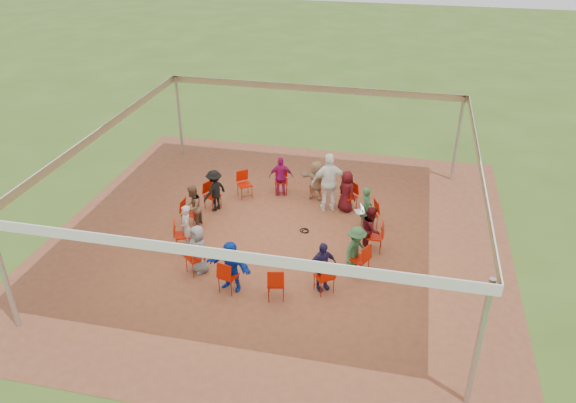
% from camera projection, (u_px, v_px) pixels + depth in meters
% --- Properties ---
extents(ground, '(80.00, 80.00, 0.00)m').
position_uv_depth(ground, '(279.00, 238.00, 16.30)').
color(ground, '#38581B').
rests_on(ground, ground).
extents(dirt_patch, '(13.00, 13.00, 0.00)m').
position_uv_depth(dirt_patch, '(279.00, 238.00, 16.30)').
color(dirt_patch, brown).
rests_on(dirt_patch, ground).
extents(tent, '(10.33, 10.33, 3.00)m').
position_uv_depth(tent, '(278.00, 164.00, 15.15)').
color(tent, '#B2B2B7').
rests_on(tent, ground).
extents(chair_0, '(0.58, 0.57, 0.90)m').
position_uv_depth(chair_0, '(370.00, 214.00, 16.59)').
color(chair_0, '#AA1100').
rests_on(chair_0, ground).
extents(chair_1, '(0.60, 0.61, 0.90)m').
position_uv_depth(chair_1, '(349.00, 197.00, 17.55)').
color(chair_1, '#AA1100').
rests_on(chair_1, ground).
extents(chair_2, '(0.51, 0.53, 0.90)m').
position_uv_depth(chair_2, '(318.00, 185.00, 18.23)').
color(chair_2, '#AA1100').
rests_on(chair_2, ground).
extents(chair_3, '(0.50, 0.52, 0.90)m').
position_uv_depth(chair_3, '(281.00, 181.00, 18.48)').
color(chair_3, '#AA1100').
rests_on(chair_3, ground).
extents(chair_4, '(0.60, 0.60, 0.90)m').
position_uv_depth(chair_4, '(245.00, 185.00, 18.26)').
color(chair_4, '#AA1100').
rests_on(chair_4, ground).
extents(chair_5, '(0.58, 0.57, 0.90)m').
position_uv_depth(chair_5, '(212.00, 196.00, 17.60)').
color(chair_5, '#AA1100').
rests_on(chair_5, ground).
extents(chair_6, '(0.45, 0.43, 0.90)m').
position_uv_depth(chair_6, '(190.00, 213.00, 16.65)').
color(chair_6, '#AA1100').
rests_on(chair_6, ground).
extents(chair_7, '(0.58, 0.57, 0.90)m').
position_uv_depth(chair_7, '(183.00, 235.00, 15.58)').
color(chair_7, '#AA1100').
rests_on(chair_7, ground).
extents(chair_8, '(0.60, 0.61, 0.90)m').
position_uv_depth(chair_8, '(195.00, 258.00, 14.62)').
color(chair_8, '#AA1100').
rests_on(chair_8, ground).
extents(chair_9, '(0.51, 0.53, 0.90)m').
position_uv_depth(chair_9, '(229.00, 276.00, 13.94)').
color(chair_9, '#AA1100').
rests_on(chair_9, ground).
extents(chair_10, '(0.50, 0.52, 0.90)m').
position_uv_depth(chair_10, '(276.00, 283.00, 13.69)').
color(chair_10, '#AA1100').
rests_on(chair_10, ground).
extents(chair_11, '(0.60, 0.60, 0.90)m').
position_uv_depth(chair_11, '(324.00, 277.00, 13.91)').
color(chair_11, '#AA1100').
rests_on(chair_11, ground).
extents(chair_12, '(0.58, 0.57, 0.90)m').
position_uv_depth(chair_12, '(360.00, 259.00, 14.57)').
color(chair_12, '#AA1100').
rests_on(chair_12, ground).
extents(chair_13, '(0.45, 0.43, 0.90)m').
position_uv_depth(chair_13, '(375.00, 237.00, 15.52)').
color(chair_13, '#AA1100').
rests_on(chair_13, ground).
extents(person_seated_0, '(0.50, 0.58, 1.35)m').
position_uv_depth(person_seated_0, '(366.00, 208.00, 16.45)').
color(person_seated_0, '#295230').
rests_on(person_seated_0, ground).
extents(person_seated_1, '(0.75, 0.71, 1.35)m').
position_uv_depth(person_seated_1, '(346.00, 191.00, 17.38)').
color(person_seated_1, '#400A0F').
rests_on(person_seated_1, ground).
extents(person_seated_2, '(1.33, 0.75, 1.35)m').
position_uv_depth(person_seated_2, '(316.00, 180.00, 18.02)').
color(person_seated_2, tan).
rests_on(person_seated_2, ground).
extents(person_seated_3, '(0.86, 0.56, 1.35)m').
position_uv_depth(person_seated_3, '(281.00, 177.00, 18.26)').
color(person_seated_3, '#970F59').
rests_on(person_seated_3, ground).
extents(person_seated_4, '(0.78, 0.97, 1.35)m').
position_uv_depth(person_seated_4, '(215.00, 190.00, 17.42)').
color(person_seated_4, black).
rests_on(person_seated_4, ground).
extents(person_seated_5, '(0.39, 0.66, 1.35)m').
position_uv_depth(person_seated_5, '(193.00, 207.00, 16.51)').
color(person_seated_5, brown).
rests_on(person_seated_5, ground).
extents(person_seated_6, '(0.50, 0.58, 1.35)m').
position_uv_depth(person_seated_6, '(186.00, 228.00, 15.49)').
color(person_seated_6, '#A39E92').
rests_on(person_seated_6, ground).
extents(person_seated_7, '(0.75, 0.71, 1.35)m').
position_uv_depth(person_seated_7, '(199.00, 249.00, 14.57)').
color(person_seated_7, slate).
rests_on(person_seated_7, ground).
extents(person_seated_8, '(1.33, 0.75, 1.35)m').
position_uv_depth(person_seated_8, '(231.00, 266.00, 13.92)').
color(person_seated_8, '#0D35AC').
rests_on(person_seated_8, ground).
extents(person_seated_9, '(0.88, 0.81, 1.35)m').
position_uv_depth(person_seated_9, '(322.00, 266.00, 13.90)').
color(person_seated_9, '#221B46').
rests_on(person_seated_9, ground).
extents(person_seated_10, '(0.78, 0.97, 1.35)m').
position_uv_depth(person_seated_10, '(356.00, 250.00, 14.52)').
color(person_seated_10, '#295230').
rests_on(person_seated_10, ground).
extents(person_seated_11, '(0.39, 0.66, 1.35)m').
position_uv_depth(person_seated_11, '(371.00, 229.00, 15.43)').
color(person_seated_11, '#400A0F').
rests_on(person_seated_11, ground).
extents(standing_person, '(1.25, 0.90, 1.92)m').
position_uv_depth(standing_person, '(329.00, 183.00, 17.26)').
color(standing_person, white).
rests_on(standing_person, ground).
extents(cable_coil, '(0.33, 0.33, 0.03)m').
position_uv_depth(cable_coil, '(305.00, 231.00, 16.60)').
color(cable_coil, black).
rests_on(cable_coil, ground).
extents(laptop, '(0.36, 0.39, 0.22)m').
position_uv_depth(laptop, '(361.00, 210.00, 16.44)').
color(laptop, '#B7B7BC').
rests_on(laptop, ground).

